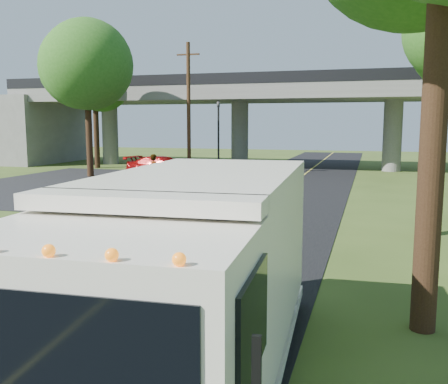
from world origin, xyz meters
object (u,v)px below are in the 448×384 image
at_px(step_van, 190,275).
at_px(pedestrian, 154,171).
at_px(tree_left_far, 96,75).
at_px(red_sedan, 163,168).
at_px(traffic_signal, 218,129).
at_px(utility_pole, 189,109).
at_px(tree_left_lot, 88,58).

xyz_separation_m(step_van, pedestrian, (-9.30, 19.34, -0.64)).
height_order(tree_left_far, red_sedan, tree_left_far).
bearing_deg(tree_left_far, step_van, -57.51).
bearing_deg(red_sedan, pedestrian, -153.59).
relative_size(step_van, red_sedan, 1.39).
height_order(red_sedan, pedestrian, pedestrian).
relative_size(traffic_signal, tree_left_far, 0.53).
relative_size(step_van, pedestrian, 3.70).
height_order(traffic_signal, red_sedan, traffic_signal).
xyz_separation_m(traffic_signal, pedestrian, (-1.10, -8.65, -2.23)).
relative_size(tree_left_far, step_van, 1.38).
relative_size(tree_left_far, pedestrian, 5.09).
distance_m(utility_pole, red_sedan, 4.49).
bearing_deg(tree_left_far, pedestrian, -47.25).
xyz_separation_m(traffic_signal, utility_pole, (-1.50, -2.00, 1.40)).
distance_m(tree_left_lot, tree_left_far, 6.72).
distance_m(tree_left_far, pedestrian, 15.68).
bearing_deg(red_sedan, utility_pole, -17.28).
distance_m(traffic_signal, pedestrian, 9.00).
relative_size(tree_left_lot, tree_left_far, 1.06).
relative_size(utility_pole, tree_left_far, 0.91).
xyz_separation_m(utility_pole, tree_left_far, (-9.29, 3.84, 2.86)).
bearing_deg(traffic_signal, utility_pole, -126.87).
relative_size(red_sedan, pedestrian, 2.66).
distance_m(traffic_signal, red_sedan, 5.39).
distance_m(tree_left_far, step_van, 35.83).
bearing_deg(utility_pole, step_van, -69.54).
bearing_deg(tree_left_lot, step_van, -56.13).
bearing_deg(utility_pole, pedestrian, -86.59).
bearing_deg(utility_pole, tree_left_lot, -161.03).
height_order(step_van, red_sedan, step_van).
relative_size(tree_left_lot, red_sedan, 2.03).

